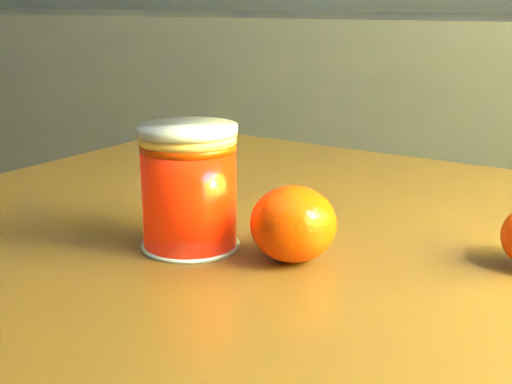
% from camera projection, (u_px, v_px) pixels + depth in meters
% --- Properties ---
extents(kitchen_counter, '(3.15, 0.60, 0.90)m').
position_uv_depth(kitchen_counter, '(216.00, 164.00, 2.19)').
color(kitchen_counter, '#545459').
rests_on(kitchen_counter, ground).
extents(table, '(1.13, 0.89, 0.76)m').
position_uv_depth(table, '(409.00, 379.00, 0.57)').
color(table, brown).
rests_on(table, ground).
extents(juice_glass, '(0.08, 0.08, 0.10)m').
position_uv_depth(juice_glass, '(189.00, 188.00, 0.57)').
color(juice_glass, '#FF2105').
rests_on(juice_glass, table).
extents(orange_front, '(0.07, 0.07, 0.06)m').
position_uv_depth(orange_front, '(293.00, 224.00, 0.55)').
color(orange_front, '#FF4505').
rests_on(orange_front, table).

